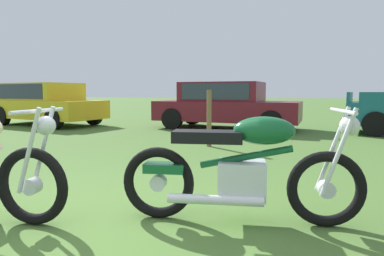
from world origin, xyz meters
name	(u,v)px	position (x,y,z in m)	size (l,w,h in m)	color
ground_plane	(90,223)	(0.00, 0.00, 0.00)	(120.00, 120.00, 0.00)	#476B2D
motorcycle_green	(243,169)	(1.27, 0.36, 0.48)	(2.09, 0.68, 1.02)	black
car_yellow	(44,101)	(-6.29, 7.32, 0.83)	(4.32, 2.67, 1.43)	gold
car_burgundy	(225,103)	(-0.07, 7.77, 0.80)	(4.55, 2.32, 1.43)	maroon
fence_post_wooden	(209,118)	(0.16, 4.27, 0.59)	(0.10, 0.10, 1.18)	brown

